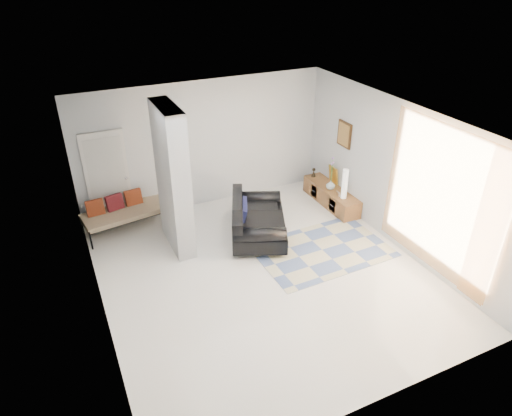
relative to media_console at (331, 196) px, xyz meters
name	(u,v)px	position (x,y,z in m)	size (l,w,h in m)	color
floor	(264,274)	(-2.52, -1.70, -0.21)	(6.00, 6.00, 0.00)	silver
ceiling	(266,124)	(-2.52, -1.70, 2.59)	(6.00, 6.00, 0.00)	white
wall_back	(204,145)	(-2.52, 1.30, 1.19)	(6.00, 6.00, 0.00)	silver
wall_front	(382,323)	(-2.52, -4.70, 1.19)	(6.00, 6.00, 0.00)	silver
wall_left	(92,246)	(-5.27, -1.70, 1.19)	(6.00, 6.00, 0.00)	silver
wall_right	(397,176)	(0.23, -1.70, 1.19)	(6.00, 6.00, 0.00)	silver
partition_column	(173,180)	(-3.62, -0.10, 1.19)	(0.35, 1.20, 2.80)	#9B9FA1
hallway_door	(108,179)	(-4.62, 1.26, 0.81)	(0.85, 0.06, 2.04)	white
curtain	(440,201)	(0.15, -2.85, 1.24)	(2.55, 2.55, 0.00)	#EF983F
wall_art	(344,134)	(0.20, 0.00, 1.44)	(0.04, 0.45, 0.55)	#3E2511
media_console	(331,196)	(0.00, 0.00, 0.00)	(0.45, 1.71, 0.80)	brown
loveseat	(255,221)	(-2.13, -0.48, 0.14)	(1.62, 2.00, 0.76)	silver
daybed	(124,211)	(-4.45, 0.92, 0.21)	(1.81, 0.98, 0.77)	black
area_rug	(322,250)	(-1.18, -1.51, -0.20)	(2.52, 1.68, 0.01)	#BFB992
cylinder_lamp	(345,184)	(-0.02, -0.48, 0.52)	(0.12, 0.12, 0.66)	beige
bronze_figurine	(314,172)	(-0.05, 0.71, 0.30)	(0.11, 0.11, 0.21)	black
vase	(331,185)	(-0.05, -0.01, 0.30)	(0.20, 0.20, 0.21)	silver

